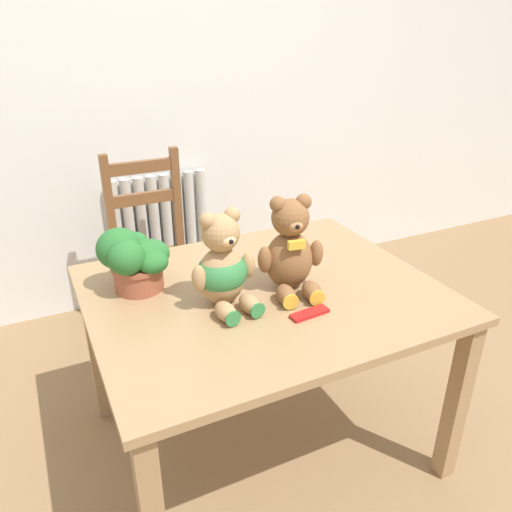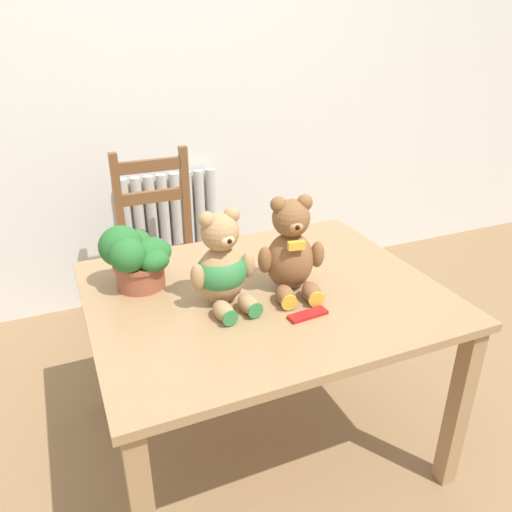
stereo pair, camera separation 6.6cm
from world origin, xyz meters
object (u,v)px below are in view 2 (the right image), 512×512
(wooden_chair_behind, at_px, (163,255))
(teddy_bear_right, at_px, (291,251))
(potted_plant, at_px, (136,257))
(teddy_bear_left, at_px, (222,267))
(chocolate_bar, at_px, (308,315))

(wooden_chair_behind, xyz_separation_m, teddy_bear_right, (0.24, -0.95, 0.39))
(potted_plant, bearing_deg, wooden_chair_behind, 71.49)
(teddy_bear_left, height_order, chocolate_bar, teddy_bear_left)
(wooden_chair_behind, relative_size, teddy_bear_right, 2.90)
(teddy_bear_right, bearing_deg, chocolate_bar, 90.76)
(potted_plant, bearing_deg, chocolate_bar, -42.30)
(chocolate_bar, bearing_deg, teddy_bear_left, 138.97)
(potted_plant, distance_m, chocolate_bar, 0.62)
(teddy_bear_right, height_order, chocolate_bar, teddy_bear_right)
(wooden_chair_behind, bearing_deg, potted_plant, 71.49)
(teddy_bear_left, bearing_deg, chocolate_bar, 132.67)
(potted_plant, bearing_deg, teddy_bear_left, -43.42)
(wooden_chair_behind, bearing_deg, teddy_bear_left, 89.64)
(teddy_bear_left, relative_size, potted_plant, 1.33)
(wooden_chair_behind, distance_m, potted_plant, 0.84)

